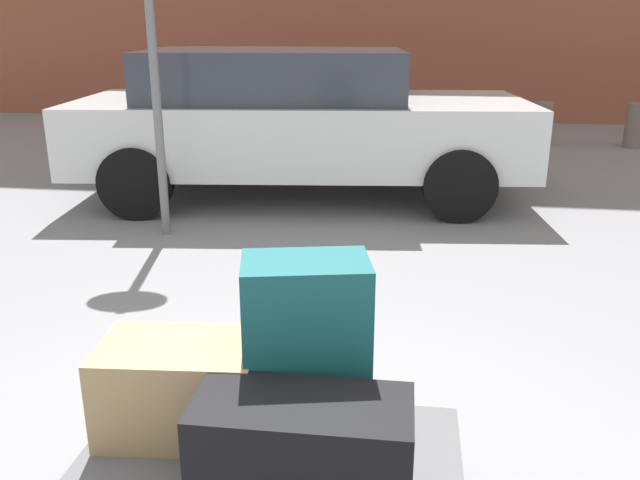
# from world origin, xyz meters

# --- Properties ---
(luggage_cart) EXTENTS (1.23, 0.78, 0.34)m
(luggage_cart) POSITION_xyz_m (0.00, 0.00, 0.27)
(luggage_cart) COLOR #4C4C51
(luggage_cart) RESTS_ON ground_plane
(suitcase_teal_rear_right) EXTENTS (0.45, 0.34, 0.62)m
(suitcase_teal_rear_right) POSITION_xyz_m (0.10, 0.17, 0.65)
(suitcase_teal_rear_right) COLOR #144C51
(suitcase_teal_rear_right) RESTS_ON luggage_cart
(duffel_bag_black_center) EXTENTS (0.63, 0.30, 0.32)m
(duffel_bag_black_center) POSITION_xyz_m (0.14, -0.14, 0.50)
(duffel_bag_black_center) COLOR black
(duffel_bag_black_center) RESTS_ON luggage_cart
(duffel_bag_tan_front_right) EXTENTS (0.55, 0.38, 0.32)m
(duffel_bag_tan_front_right) POSITION_xyz_m (-0.33, 0.14, 0.50)
(duffel_bag_tan_front_right) COLOR #9E7F56
(duffel_bag_tan_front_right) RESTS_ON luggage_cart
(parked_car) EXTENTS (4.47, 2.28, 1.42)m
(parked_car) POSITION_xyz_m (-0.73, 4.66, 0.76)
(parked_car) COLOR silver
(parked_car) RESTS_ON ground_plane
(bollard_kerb_near) EXTENTS (0.27, 0.27, 0.60)m
(bollard_kerb_near) POSITION_xyz_m (2.21, 7.93, 0.30)
(bollard_kerb_near) COLOR #72665B
(bollard_kerb_near) RESTS_ON ground_plane
(bollard_kerb_mid) EXTENTS (0.27, 0.27, 0.60)m
(bollard_kerb_mid) POSITION_xyz_m (3.46, 7.93, 0.30)
(bollard_kerb_mid) COLOR #72665B
(bollard_kerb_mid) RESTS_ON ground_plane
(no_parking_sign) EXTENTS (0.50, 0.10, 2.47)m
(no_parking_sign) POSITION_xyz_m (-1.57, 3.25, 1.52)
(no_parking_sign) COLOR slate
(no_parking_sign) RESTS_ON ground_plane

